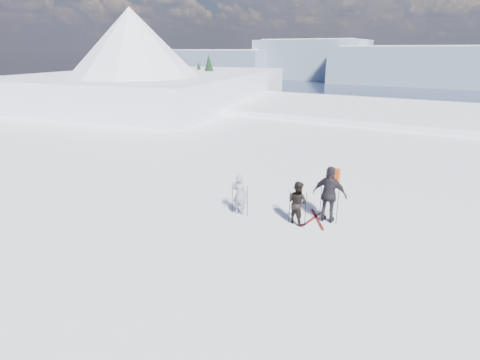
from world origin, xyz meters
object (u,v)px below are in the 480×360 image
(skis_loose, at_px, (315,219))
(skier_grey, at_px, (240,195))
(skier_dark, at_px, (297,203))
(skier_pack, at_px, (330,195))

(skis_loose, bearing_deg, skier_grey, -159.86)
(skier_dark, relative_size, skis_loose, 0.89)
(skier_grey, bearing_deg, skier_pack, -163.34)
(skier_grey, relative_size, skier_pack, 0.76)
(skier_dark, xyz_separation_m, skier_pack, (0.90, 0.65, 0.24))
(skier_grey, height_order, skis_loose, skier_grey)
(skier_dark, height_order, skis_loose, skier_dark)
(skier_grey, distance_m, skier_pack, 3.12)
(skier_pack, bearing_deg, skier_grey, 17.60)
(skier_grey, xyz_separation_m, skier_pack, (2.96, 0.97, 0.24))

